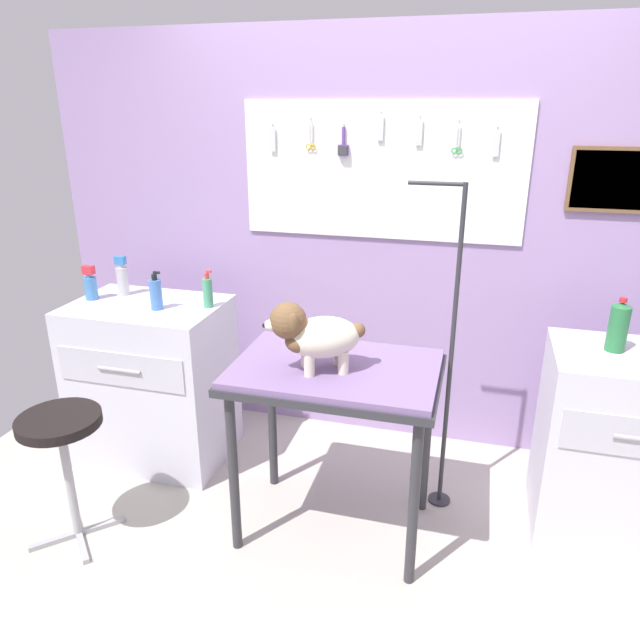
{
  "coord_description": "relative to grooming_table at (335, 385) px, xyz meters",
  "views": [
    {
      "loc": [
        0.49,
        -1.93,
        1.91
      ],
      "look_at": [
        -0.13,
        0.35,
        1.03
      ],
      "focal_mm": 33.05,
      "sensor_mm": 36.0,
      "label": 1
    }
  ],
  "objects": [
    {
      "name": "pump_bottle_white",
      "position": [
        -1.02,
        0.3,
        0.24
      ],
      "size": [
        0.06,
        0.06,
        0.2
      ],
      "color": "#4273B8",
      "rests_on": "counter_left"
    },
    {
      "name": "cabinet_right",
      "position": [
        1.24,
        0.34,
        -0.3
      ],
      "size": [
        0.68,
        0.54,
        0.9
      ],
      "color": "silver",
      "rests_on": "ground"
    },
    {
      "name": "spray_bottle_short",
      "position": [
        -1.33,
        0.47,
        0.25
      ],
      "size": [
        0.06,
        0.06,
        0.22
      ],
      "color": "#B3B2B6",
      "rests_on": "counter_left"
    },
    {
      "name": "detangler_spray",
      "position": [
        -0.78,
        0.4,
        0.24
      ],
      "size": [
        0.05,
        0.05,
        0.2
      ],
      "color": "#419668",
      "rests_on": "counter_left"
    },
    {
      "name": "grooming_arm",
      "position": [
        0.46,
        0.33,
        -0.01
      ],
      "size": [
        0.29,
        0.11,
        1.6
      ],
      "color": "#2D2D33",
      "rests_on": "ground"
    },
    {
      "name": "ground",
      "position": [
        0.06,
        -0.31,
        -0.77
      ],
      "size": [
        4.4,
        4.0,
        0.04
      ],
      "primitive_type": "cube",
      "color": "#B1AB9F"
    },
    {
      "name": "shampoo_bottle",
      "position": [
        -1.45,
        0.35,
        0.23
      ],
      "size": [
        0.07,
        0.07,
        0.19
      ],
      "color": "#407AB8",
      "rests_on": "counter_left"
    },
    {
      "name": "counter_left",
      "position": [
        -1.13,
        0.35,
        -0.3
      ],
      "size": [
        0.8,
        0.58,
        0.91
      ],
      "color": "silver",
      "rests_on": "ground"
    },
    {
      "name": "stool",
      "position": [
        -1.14,
        -0.38,
        -0.23
      ],
      "size": [
        0.36,
        0.36,
        0.63
      ],
      "color": "#9E9EA3",
      "rests_on": "ground"
    },
    {
      "name": "rear_wall_panel",
      "position": [
        0.06,
        0.97,
        0.41
      ],
      "size": [
        4.0,
        0.11,
        2.3
      ],
      "color": "#9B7FB2",
      "rests_on": "ground"
    },
    {
      "name": "soda_bottle",
      "position": [
        1.16,
        0.37,
        0.26
      ],
      "size": [
        0.08,
        0.08,
        0.24
      ],
      "color": "#276E3B",
      "rests_on": "cabinet_right"
    },
    {
      "name": "grooming_table",
      "position": [
        0.0,
        0.0,
        0.0
      ],
      "size": [
        0.9,
        0.62,
        0.85
      ],
      "color": "#2D2D33",
      "rests_on": "ground"
    },
    {
      "name": "dog",
      "position": [
        -0.08,
        -0.08,
        0.26
      ],
      "size": [
        0.41,
        0.3,
        0.31
      ],
      "color": "beige",
      "rests_on": "grooming_table"
    }
  ]
}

